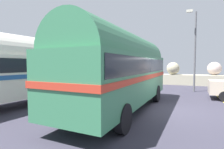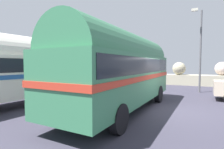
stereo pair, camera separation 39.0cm
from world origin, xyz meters
name	(u,v)px [view 1 (the left image)]	position (x,y,z in m)	size (l,w,h in m)	color
ground	(167,110)	(0.00, 0.00, 0.01)	(32.00, 26.00, 0.02)	#343240
breakwater	(179,78)	(0.22, 11.80, 0.72)	(31.36, 2.34, 2.46)	#B4AD92
vintage_coach	(122,68)	(-1.98, -0.94, 2.05)	(2.91, 8.71, 3.70)	black
second_coach	(25,67)	(-7.32, -1.74, 2.05)	(3.54, 8.83, 3.70)	black
lamp_post	(194,47)	(1.44, 6.48, 3.57)	(0.77, 0.89, 6.32)	#5B5B60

